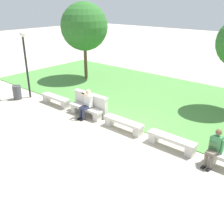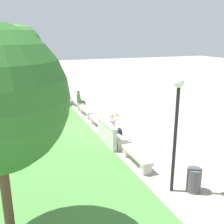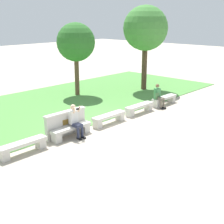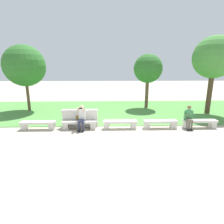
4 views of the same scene
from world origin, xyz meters
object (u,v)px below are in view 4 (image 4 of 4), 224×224
object	(u,v)px
tree_behind_wall	(214,58)
tree_right_background	(148,69)
bench_mid	(120,123)
person_distant	(189,116)
person_photographer	(82,116)
bench_main	(38,124)
backpack	(187,117)
bench_far	(160,123)
bench_near	(79,124)
tree_left_background	(25,66)
bench_end	(200,123)

from	to	relation	value
tree_behind_wall	tree_right_background	bearing A→B (deg)	152.92
bench_mid	person_distant	size ratio (longest dim) A/B	1.46
person_photographer	tree_behind_wall	distance (m)	9.79
bench_main	tree_right_background	xyz separation A→B (m)	(7.02, 5.18, 2.90)
person_photographer	tree_right_background	world-z (taller)	tree_right_background
person_photographer	backpack	xyz separation A→B (m)	(5.74, 0.10, -0.11)
bench_mid	tree_behind_wall	size ratio (longest dim) A/B	0.34
bench_far	bench_near	bearing A→B (deg)	180.00
person_photographer	tree_left_background	distance (m)	7.05
person_photographer	bench_main	bearing A→B (deg)	178.13
tree_left_background	tree_right_background	size ratio (longest dim) A/B	1.13
tree_behind_wall	tree_left_background	world-z (taller)	tree_behind_wall
backpack	bench_end	bearing A→B (deg)	-1.65
bench_end	bench_main	bearing A→B (deg)	180.00
bench_far	bench_end	distance (m)	2.21
bench_far	tree_left_background	distance (m)	10.49
bench_near	tree_right_background	world-z (taller)	tree_right_background
bench_mid	person_distant	distance (m)	3.77
tree_behind_wall	bench_main	bearing A→B (deg)	-164.24
bench_end	person_distant	xyz separation A→B (m)	(-0.68, -0.07, 0.38)
bench_mid	bench_far	xyz separation A→B (m)	(2.21, 0.00, 0.00)
backpack	tree_right_background	world-z (taller)	tree_right_background
bench_near	bench_end	world-z (taller)	same
bench_end	tree_behind_wall	world-z (taller)	tree_behind_wall
bench_mid	bench_near	bearing A→B (deg)	180.00
backpack	tree_behind_wall	world-z (taller)	tree_behind_wall
bench_near	bench_far	world-z (taller)	same
bench_near	backpack	size ratio (longest dim) A/B	4.28
bench_far	tree_behind_wall	distance (m)	6.52
bench_main	bench_end	size ratio (longest dim) A/B	1.00
tree_behind_wall	tree_right_background	world-z (taller)	tree_behind_wall
bench_main	tree_left_background	world-z (taller)	tree_left_background
bench_main	bench_mid	size ratio (longest dim) A/B	1.00
bench_near	backpack	xyz separation A→B (m)	(5.90, 0.02, 0.33)
bench_far	backpack	size ratio (longest dim) A/B	4.28
bench_mid	person_photographer	world-z (taller)	person_photographer
bench_far	tree_right_background	bearing A→B (deg)	85.74
bench_near	backpack	distance (m)	5.91
tree_left_background	tree_right_background	distance (m)	9.40
bench_mid	bench_main	bearing A→B (deg)	180.00
bench_far	tree_left_background	xyz separation A→B (m)	(-8.98, 4.44, 3.10)
bench_mid	tree_left_background	distance (m)	8.67
bench_near	tree_right_background	distance (m)	7.64
bench_main	backpack	bearing A→B (deg)	0.15
person_photographer	bench_mid	bearing A→B (deg)	2.16
bench_near	person_distant	distance (m)	5.97
bench_far	tree_behind_wall	world-z (taller)	tree_behind_wall
bench_main	bench_far	world-z (taller)	same
bench_main	tree_left_background	size ratio (longest dim) A/B	0.37
person_distant	tree_behind_wall	xyz separation A→B (m)	(2.88, 3.19, 3.26)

